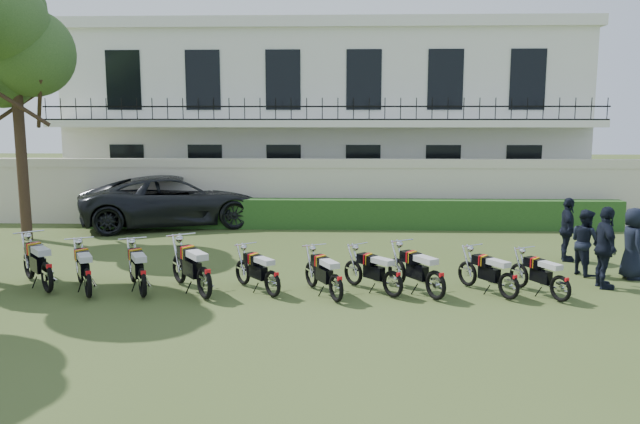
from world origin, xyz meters
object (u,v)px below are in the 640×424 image
object	(u,v)px
motorcycle_7	(436,278)
motorcycle_8	(509,280)
officer_4	(585,242)
motorcycle_6	(393,277)
tree_west_near	(15,43)
motorcycle_1	(88,276)
motorcycle_2	(142,276)
officer_2	(605,248)
officer_5	(567,229)
suv	(175,201)
motorcycle_3	(204,275)
officer_3	(633,243)
motorcycle_5	(336,281)
motorcycle_0	(47,270)
motorcycle_4	(272,277)
motorcycle_9	(561,282)

from	to	relation	value
motorcycle_7	motorcycle_8	bearing A→B (deg)	-28.57
officer_4	motorcycle_6	bearing A→B (deg)	95.64
tree_west_near	motorcycle_1	bearing A→B (deg)	-54.65
motorcycle_2	officer_2	bearing A→B (deg)	-20.26
motorcycle_8	officer_5	size ratio (longest dim) A/B	0.92
motorcycle_7	suv	size ratio (longest dim) A/B	0.27
motorcycle_3	officer_4	bearing A→B (deg)	-19.15
motorcycle_2	motorcycle_3	xyz separation A→B (m)	(1.32, -0.09, 0.05)
motorcycle_2	officer_3	size ratio (longest dim) A/B	1.06
motorcycle_5	motorcycle_8	distance (m)	3.56
motorcycle_7	officer_5	world-z (taller)	officer_5
motorcycle_0	tree_west_near	bearing A→B (deg)	79.18
motorcycle_6	motorcycle_8	xyz separation A→B (m)	(2.37, -0.09, -0.00)
motorcycle_4	motorcycle_7	size ratio (longest dim) A/B	0.84
motorcycle_5	motorcycle_7	size ratio (longest dim) A/B	0.98
tree_west_near	motorcycle_1	size ratio (longest dim) A/B	4.50
motorcycle_0	motorcycle_8	distance (m)	9.70
motorcycle_7	officer_5	size ratio (longest dim) A/B	1.01
motorcycle_6	motorcycle_7	distance (m)	0.88
motorcycle_7	motorcycle_9	world-z (taller)	motorcycle_7
tree_west_near	motorcycle_9	distance (m)	16.32
motorcycle_3	officer_4	world-z (taller)	officer_4
officer_3	officer_2	bearing A→B (deg)	138.54
motorcycle_5	suv	bearing A→B (deg)	95.75
tree_west_near	motorcycle_5	xyz separation A→B (m)	(9.55, -6.33, -5.43)
officer_2	motorcycle_1	bearing A→B (deg)	98.45
tree_west_near	officer_3	world-z (taller)	tree_west_near
tree_west_near	officer_4	distance (m)	16.71
motorcycle_4	officer_3	bearing A→B (deg)	-26.41
motorcycle_6	motorcycle_9	size ratio (longest dim) A/B	0.89
motorcycle_8	suv	xyz separation A→B (m)	(-9.17, 8.60, 0.43)
motorcycle_8	tree_west_near	bearing A→B (deg)	122.90
motorcycle_3	officer_5	bearing A→B (deg)	-10.85
motorcycle_7	tree_west_near	bearing A→B (deg)	120.51
motorcycle_7	motorcycle_6	bearing A→B (deg)	137.32
motorcycle_1	officer_5	size ratio (longest dim) A/B	1.05
motorcycle_9	officer_4	distance (m)	2.72
officer_2	tree_west_near	bearing A→B (deg)	74.20
motorcycle_5	motorcycle_7	world-z (taller)	motorcycle_7
motorcycle_1	officer_3	distance (m)	12.19
motorcycle_7	officer_3	size ratio (longest dim) A/B	1.01
motorcycle_3	motorcycle_6	world-z (taller)	motorcycle_3
motorcycle_6	officer_5	bearing A→B (deg)	-4.88
motorcycle_2	motorcycle_5	size ratio (longest dim) A/B	1.07
motorcycle_3	motorcycle_6	size ratio (longest dim) A/B	1.30
motorcycle_2	suv	xyz separation A→B (m)	(-1.61, 8.72, 0.39)
tree_west_near	motorcycle_2	world-z (taller)	tree_west_near
tree_west_near	motorcycle_7	size ratio (longest dim) A/B	4.67
motorcycle_9	officer_3	xyz separation A→B (m)	(2.32, 2.02, 0.40)
motorcycle_3	officer_3	bearing A→B (deg)	-22.45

